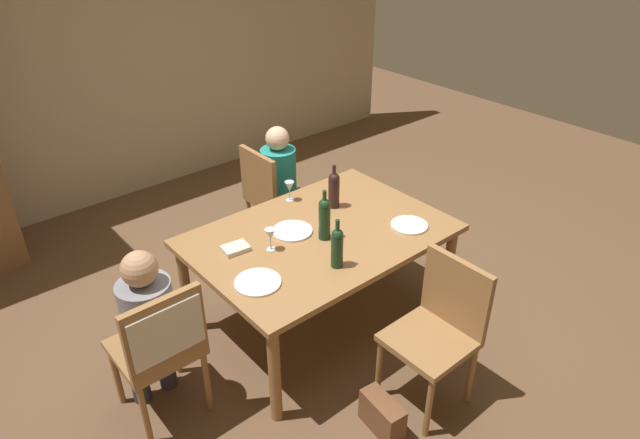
{
  "coord_description": "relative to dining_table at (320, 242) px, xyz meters",
  "views": [
    {
      "loc": [
        -2.0,
        -2.35,
        2.66
      ],
      "look_at": [
        0.0,
        0.0,
        0.83
      ],
      "focal_mm": 31.3,
      "sensor_mm": 36.0,
      "label": 1
    }
  ],
  "objects": [
    {
      "name": "ground_plane",
      "position": [
        0.0,
        0.0,
        -0.65
      ],
      "size": [
        10.0,
        10.0,
        0.0
      ],
      "primitive_type": "plane",
      "color": "brown"
    },
    {
      "name": "rear_room_partition",
      "position": [
        0.0,
        2.77,
        0.7
      ],
      "size": [
        6.4,
        0.12,
        2.7
      ],
      "primitive_type": "cube",
      "color": "tan",
      "rests_on": "ground_plane"
    },
    {
      "name": "dining_table",
      "position": [
        0.0,
        0.0,
        0.0
      ],
      "size": [
        1.65,
        1.15,
        0.73
      ],
      "color": "olive",
      "rests_on": "ground_plane"
    },
    {
      "name": "chair_left_end",
      "position": [
        -1.21,
        -0.12,
        -0.06
      ],
      "size": [
        0.44,
        0.46,
        0.92
      ],
      "color": "olive",
      "rests_on": "ground_plane"
    },
    {
      "name": "chair_far_right",
      "position": [
        0.28,
        0.95,
        -0.12
      ],
      "size": [
        0.44,
        0.44,
        0.92
      ],
      "rotation": [
        0.0,
        0.0,
        -1.57
      ],
      "color": "olive",
      "rests_on": "ground_plane"
    },
    {
      "name": "chair_near",
      "position": [
        0.09,
        -0.95,
        -0.12
      ],
      "size": [
        0.44,
        0.44,
        0.92
      ],
      "rotation": [
        0.0,
        0.0,
        1.57
      ],
      "color": "olive",
      "rests_on": "ground_plane"
    },
    {
      "name": "person_woman_host",
      "position": [
        -1.21,
        0.03,
        -0.01
      ],
      "size": [
        0.29,
        0.33,
        1.09
      ],
      "color": "#33333D",
      "rests_on": "ground_plane"
    },
    {
      "name": "person_man_bearded",
      "position": [
        0.4,
        0.95,
        -0.02
      ],
      "size": [
        0.33,
        0.28,
        1.08
      ],
      "rotation": [
        0.0,
        0.0,
        -1.57
      ],
      "color": "#33333D",
      "rests_on": "ground_plane"
    },
    {
      "name": "wine_bottle_tall_green",
      "position": [
        0.3,
        0.2,
        0.21
      ],
      "size": [
        0.08,
        0.08,
        0.32
      ],
      "color": "black",
      "rests_on": "dining_table"
    },
    {
      "name": "wine_bottle_dark_red",
      "position": [
        -0.16,
        -0.35,
        0.21
      ],
      "size": [
        0.07,
        0.07,
        0.32
      ],
      "color": "#19381E",
      "rests_on": "dining_table"
    },
    {
      "name": "wine_bottle_short_olive",
      "position": [
        -0.02,
        -0.07,
        0.23
      ],
      "size": [
        0.08,
        0.08,
        0.34
      ],
      "color": "#19381E",
      "rests_on": "dining_table"
    },
    {
      "name": "wine_glass_near_left",
      "position": [
        0.12,
        0.48,
        0.18
      ],
      "size": [
        0.07,
        0.07,
        0.15
      ],
      "color": "silver",
      "rests_on": "dining_table"
    },
    {
      "name": "wine_glass_centre",
      "position": [
        -0.36,
        0.05,
        0.18
      ],
      "size": [
        0.07,
        0.07,
        0.15
      ],
      "color": "silver",
      "rests_on": "dining_table"
    },
    {
      "name": "dinner_plate_host",
      "position": [
        -0.13,
        0.13,
        0.08
      ],
      "size": [
        0.27,
        0.27,
        0.01
      ],
      "primitive_type": "cylinder",
      "color": "white",
      "rests_on": "dining_table"
    },
    {
      "name": "dinner_plate_guest_left",
      "position": [
        0.51,
        -0.32,
        0.08
      ],
      "size": [
        0.25,
        0.25,
        0.01
      ],
      "primitive_type": "cylinder",
      "color": "white",
      "rests_on": "dining_table"
    },
    {
      "name": "dinner_plate_guest_right",
      "position": [
        -0.62,
        -0.19,
        0.08
      ],
      "size": [
        0.27,
        0.27,
        0.01
      ],
      "primitive_type": "cylinder",
      "color": "white",
      "rests_on": "dining_table"
    },
    {
      "name": "folded_napkin",
      "position": [
        -0.53,
        0.18,
        0.09
      ],
      "size": [
        0.17,
        0.14,
        0.03
      ],
      "primitive_type": "cube",
      "rotation": [
        0.0,
        0.0,
        -0.12
      ],
      "color": "beige",
      "rests_on": "dining_table"
    },
    {
      "name": "handbag",
      "position": [
        -0.35,
        -0.95,
        -0.54
      ],
      "size": [
        0.15,
        0.29,
        0.22
      ],
      "primitive_type": "cube",
      "rotation": [
        0.0,
        0.0,
        1.46
      ],
      "color": "brown",
      "rests_on": "ground_plane"
    }
  ]
}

